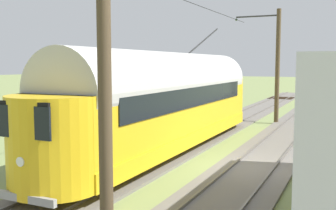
{
  "coord_description": "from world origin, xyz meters",
  "views": [
    {
      "loc": [
        -3.19,
        14.2,
        3.79
      ],
      "look_at": [
        4.4,
        -2.12,
        1.96
      ],
      "focal_mm": 43.08,
      "sensor_mm": 36.0,
      "label": 1
    }
  ],
  "objects": [
    {
      "name": "catenary_pole_mid_near",
      "position": [
        1.39,
        7.5,
        3.79
      ],
      "size": [
        2.95,
        0.28,
        7.24
      ],
      "color": "#4C3D28",
      "rests_on": "ground"
    },
    {
      "name": "track_third_siding",
      "position": [
        4.04,
        -0.31,
        0.05
      ],
      "size": [
        2.8,
        80.0,
        0.18
      ],
      "color": "#666059",
      "rests_on": "ground"
    },
    {
      "name": "track_adjacent_siding",
      "position": [
        0.0,
        -0.31,
        0.05
      ],
      "size": [
        2.8,
        80.0,
        0.18
      ],
      "color": "#666059",
      "rests_on": "ground"
    },
    {
      "name": "catenary_pole_foreground",
      "position": [
        1.39,
        -11.94,
        3.79
      ],
      "size": [
        2.95,
        0.28,
        7.24
      ],
      "color": "#4C3D28",
      "rests_on": "ground"
    },
    {
      "name": "vintage_streetcar",
      "position": [
        4.04,
        -1.49,
        2.26
      ],
      "size": [
        2.65,
        17.2,
        5.63
      ],
      "color": "gold",
      "rests_on": "ground"
    },
    {
      "name": "ground_plane",
      "position": [
        0.0,
        0.0,
        0.0
      ],
      "size": [
        220.0,
        220.0,
        0.0
      ],
      "primitive_type": "plane",
      "color": "olive"
    }
  ]
}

